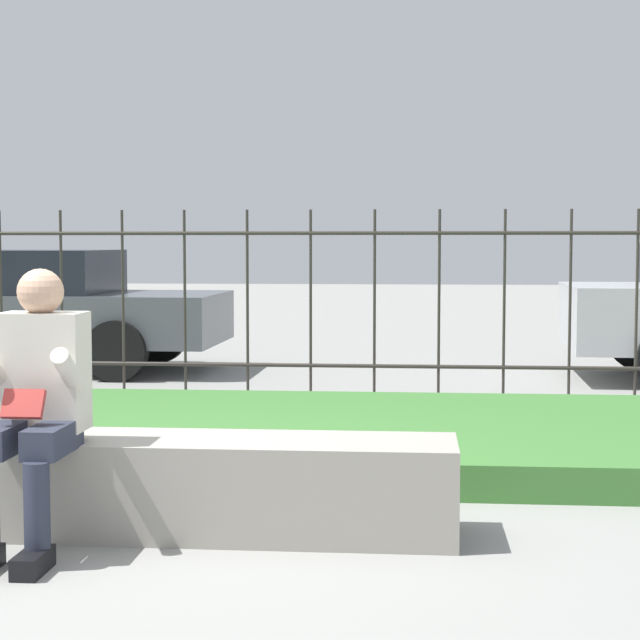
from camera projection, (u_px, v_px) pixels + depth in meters
name	position (u px, v px, depth m)	size (l,w,h in m)	color
ground_plane	(116.00, 531.00, 5.08)	(60.00, 60.00, 0.00)	gray
stone_bench	(181.00, 491.00, 5.04)	(2.59, 0.52, 0.46)	gray
person_seated_reader	(35.00, 397.00, 4.76)	(0.42, 0.73, 1.25)	black
grass_berm	(202.00, 433.00, 7.12)	(10.10, 2.73, 0.20)	#3D7533
iron_fence	(247.00, 303.00, 9.07)	(8.10, 0.03, 1.65)	#332D28
car_parked_left	(7.00, 306.00, 11.47)	(4.57, 1.90, 1.29)	#4C5156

